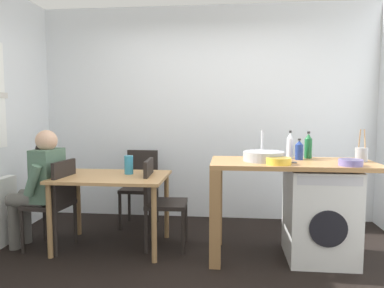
% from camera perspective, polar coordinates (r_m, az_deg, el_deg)
% --- Properties ---
extents(ground_plane, '(5.46, 5.46, 0.00)m').
position_cam_1_polar(ground_plane, '(3.26, -0.04, -19.99)').
color(ground_plane, black).
extents(wall_back, '(4.60, 0.10, 2.70)m').
position_cam_1_polar(wall_back, '(4.69, 2.18, 4.81)').
color(wall_back, silver).
rests_on(wall_back, ground_plane).
extents(dining_table, '(1.10, 0.76, 0.74)m').
position_cam_1_polar(dining_table, '(3.75, -12.52, -6.31)').
color(dining_table, tan).
rests_on(dining_table, ground_plane).
extents(chair_person_seat, '(0.44, 0.44, 0.90)m').
position_cam_1_polar(chair_person_seat, '(3.89, -20.71, -8.15)').
color(chair_person_seat, black).
rests_on(chair_person_seat, ground_plane).
extents(chair_opposite, '(0.42, 0.42, 0.90)m').
position_cam_1_polar(chair_opposite, '(3.71, -5.18, -8.49)').
color(chair_opposite, black).
rests_on(chair_opposite, ground_plane).
extents(chair_spare_by_wall, '(0.41, 0.41, 0.90)m').
position_cam_1_polar(chair_spare_by_wall, '(4.48, -8.10, -6.10)').
color(chair_spare_by_wall, black).
rests_on(chair_spare_by_wall, ground_plane).
extents(seated_person, '(0.52, 0.53, 1.20)m').
position_cam_1_polar(seated_person, '(3.95, -22.77, -5.61)').
color(seated_person, '#595651').
rests_on(seated_person, ground_plane).
extents(kitchen_counter, '(1.50, 0.68, 0.92)m').
position_cam_1_polar(kitchen_counter, '(3.48, 12.00, -5.23)').
color(kitchen_counter, '#9E7042').
rests_on(kitchen_counter, ground_plane).
extents(washing_machine, '(0.60, 0.61, 0.86)m').
position_cam_1_polar(washing_machine, '(3.63, 19.46, -10.34)').
color(washing_machine, silver).
rests_on(washing_machine, ground_plane).
extents(sink_basin, '(0.38, 0.38, 0.09)m').
position_cam_1_polar(sink_basin, '(3.44, 11.21, -1.90)').
color(sink_basin, '#9EA0A5').
rests_on(sink_basin, kitchen_counter).
extents(tap, '(0.02, 0.02, 0.28)m').
position_cam_1_polar(tap, '(3.61, 10.97, -0.05)').
color(tap, '#B2B2B7').
rests_on(tap, kitchen_counter).
extents(bottle_tall_green, '(0.06, 0.06, 0.28)m').
position_cam_1_polar(bottle_tall_green, '(3.68, 15.17, -0.29)').
color(bottle_tall_green, silver).
rests_on(bottle_tall_green, kitchen_counter).
extents(bottle_squat_brown, '(0.08, 0.08, 0.20)m').
position_cam_1_polar(bottle_squat_brown, '(3.61, 16.52, -0.94)').
color(bottle_squat_brown, navy).
rests_on(bottle_squat_brown, kitchen_counter).
extents(bottle_clear_small, '(0.07, 0.07, 0.27)m').
position_cam_1_polar(bottle_clear_small, '(3.75, 17.83, -0.32)').
color(bottle_clear_small, '#19592D').
rests_on(bottle_clear_small, kitchen_counter).
extents(mixing_bowl, '(0.22, 0.22, 0.06)m').
position_cam_1_polar(mixing_bowl, '(3.26, 13.50, -2.55)').
color(mixing_bowl, gold).
rests_on(mixing_bowl, kitchen_counter).
extents(utensil_crock, '(0.11, 0.11, 0.30)m').
position_cam_1_polar(utensil_crock, '(3.68, 25.11, -1.46)').
color(utensil_crock, gray).
rests_on(utensil_crock, kitchen_counter).
extents(colander, '(0.20, 0.20, 0.06)m').
position_cam_1_polar(colander, '(3.38, 23.70, -2.64)').
color(colander, slate).
rests_on(colander, kitchen_counter).
extents(vase, '(0.09, 0.09, 0.19)m').
position_cam_1_polar(vase, '(3.77, -9.93, -3.25)').
color(vase, teal).
rests_on(vase, dining_table).
extents(scissors, '(0.15, 0.06, 0.01)m').
position_cam_1_polar(scissors, '(3.38, 14.95, -2.82)').
color(scissors, '#B2B2B7').
rests_on(scissors, kitchen_counter).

